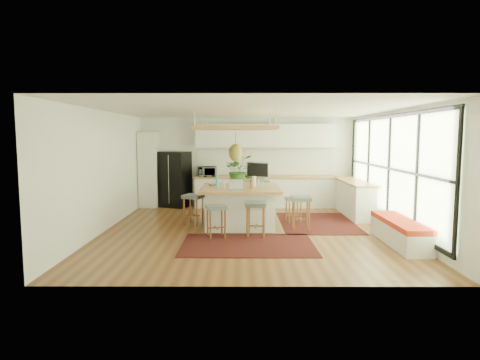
{
  "coord_description": "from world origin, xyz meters",
  "views": [
    {
      "loc": [
        -0.17,
        -9.11,
        2.11
      ],
      "look_at": [
        -0.2,
        0.5,
        1.1
      ],
      "focal_mm": 30.64,
      "sensor_mm": 36.0,
      "label": 1
    }
  ],
  "objects_px": {
    "monitor": "(258,174)",
    "microwave": "(207,170)",
    "island": "(240,206)",
    "stool_left_side": "(193,210)",
    "fridge": "(175,176)",
    "island_plant": "(239,173)",
    "stool_right_back": "(293,209)",
    "stool_right_front": "(301,214)",
    "stool_near_left": "(216,221)",
    "stool_near_right": "(256,220)",
    "laptop": "(237,185)"
  },
  "relations": [
    {
      "from": "stool_near_right",
      "to": "island_plant",
      "type": "relative_size",
      "value": 1.0
    },
    {
      "from": "stool_near_right",
      "to": "laptop",
      "type": "xyz_separation_m",
      "value": [
        -0.42,
        0.58,
        0.7
      ]
    },
    {
      "from": "fridge",
      "to": "laptop",
      "type": "bearing_deg",
      "value": -37.21
    },
    {
      "from": "fridge",
      "to": "island_plant",
      "type": "xyz_separation_m",
      "value": [
        1.95,
        -2.22,
        0.3
      ]
    },
    {
      "from": "stool_right_back",
      "to": "stool_near_right",
      "type": "bearing_deg",
      "value": -124.53
    },
    {
      "from": "monitor",
      "to": "island_plant",
      "type": "distance_m",
      "value": 0.48
    },
    {
      "from": "stool_left_side",
      "to": "laptop",
      "type": "height_order",
      "value": "laptop"
    },
    {
      "from": "stool_right_front",
      "to": "island_plant",
      "type": "xyz_separation_m",
      "value": [
        -1.44,
        0.81,
        0.87
      ]
    },
    {
      "from": "laptop",
      "to": "island",
      "type": "bearing_deg",
      "value": 74.72
    },
    {
      "from": "stool_right_front",
      "to": "island",
      "type": "bearing_deg",
      "value": 165.14
    },
    {
      "from": "stool_near_right",
      "to": "stool_left_side",
      "type": "relative_size",
      "value": 1.02
    },
    {
      "from": "microwave",
      "to": "island_plant",
      "type": "distance_m",
      "value": 2.38
    },
    {
      "from": "stool_near_left",
      "to": "island",
      "type": "bearing_deg",
      "value": 67.27
    },
    {
      "from": "stool_near_right",
      "to": "stool_left_side",
      "type": "distance_m",
      "value": 1.89
    },
    {
      "from": "stool_right_front",
      "to": "microwave",
      "type": "relative_size",
      "value": 1.37
    },
    {
      "from": "stool_near_left",
      "to": "stool_right_front",
      "type": "xyz_separation_m",
      "value": [
        1.9,
        0.83,
        0.0
      ]
    },
    {
      "from": "monitor",
      "to": "microwave",
      "type": "xyz_separation_m",
      "value": [
        -1.44,
        2.17,
        -0.08
      ]
    },
    {
      "from": "stool_right_back",
      "to": "monitor",
      "type": "xyz_separation_m",
      "value": [
        -0.88,
        0.14,
        0.83
      ]
    },
    {
      "from": "stool_right_back",
      "to": "stool_right_front",
      "type": "bearing_deg",
      "value": -82.94
    },
    {
      "from": "stool_near_left",
      "to": "stool_right_back",
      "type": "height_order",
      "value": "stool_near_left"
    },
    {
      "from": "stool_left_side",
      "to": "monitor",
      "type": "xyz_separation_m",
      "value": [
        1.56,
        0.37,
        0.83
      ]
    },
    {
      "from": "microwave",
      "to": "stool_near_left",
      "type": "bearing_deg",
      "value": -93.74
    },
    {
      "from": "stool_right_front",
      "to": "monitor",
      "type": "xyz_separation_m",
      "value": [
        -0.96,
        0.82,
        0.83
      ]
    },
    {
      "from": "microwave",
      "to": "stool_left_side",
      "type": "bearing_deg",
      "value": -104.05
    },
    {
      "from": "stool_right_back",
      "to": "island_plant",
      "type": "xyz_separation_m",
      "value": [
        -1.36,
        0.13,
        0.87
      ]
    },
    {
      "from": "island_plant",
      "to": "stool_left_side",
      "type": "bearing_deg",
      "value": -161.49
    },
    {
      "from": "fridge",
      "to": "laptop",
      "type": "xyz_separation_m",
      "value": [
        1.91,
        -3.2,
        0.12
      ]
    },
    {
      "from": "stool_right_front",
      "to": "monitor",
      "type": "bearing_deg",
      "value": 139.73
    },
    {
      "from": "island",
      "to": "stool_right_back",
      "type": "relative_size",
      "value": 2.92
    },
    {
      "from": "island",
      "to": "stool_right_front",
      "type": "xyz_separation_m",
      "value": [
        1.4,
        -0.37,
        -0.11
      ]
    },
    {
      "from": "stool_near_left",
      "to": "microwave",
      "type": "bearing_deg",
      "value": 97.53
    },
    {
      "from": "island",
      "to": "stool_left_side",
      "type": "relative_size",
      "value": 2.53
    },
    {
      "from": "laptop",
      "to": "microwave",
      "type": "bearing_deg",
      "value": 99.75
    },
    {
      "from": "island",
      "to": "stool_left_side",
      "type": "bearing_deg",
      "value": 176.05
    },
    {
      "from": "stool_right_front",
      "to": "microwave",
      "type": "bearing_deg",
      "value": 128.79
    },
    {
      "from": "stool_left_side",
      "to": "laptop",
      "type": "distance_m",
      "value": 1.4
    },
    {
      "from": "fridge",
      "to": "stool_right_back",
      "type": "xyz_separation_m",
      "value": [
        3.3,
        -2.36,
        -0.57
      ]
    },
    {
      "from": "laptop",
      "to": "stool_near_right",
      "type": "bearing_deg",
      "value": -60.38
    },
    {
      "from": "island",
      "to": "stool_right_front",
      "type": "relative_size",
      "value": 2.47
    },
    {
      "from": "fridge",
      "to": "stool_right_back",
      "type": "bearing_deg",
      "value": -13.56
    },
    {
      "from": "island",
      "to": "stool_right_front",
      "type": "distance_m",
      "value": 1.45
    },
    {
      "from": "stool_right_front",
      "to": "island_plant",
      "type": "bearing_deg",
      "value": 150.59
    },
    {
      "from": "stool_near_left",
      "to": "stool_left_side",
      "type": "xyz_separation_m",
      "value": [
        -0.63,
        1.27,
        0.0
      ]
    },
    {
      "from": "microwave",
      "to": "fridge",
      "type": "bearing_deg",
      "value": 166.23
    },
    {
      "from": "stool_near_left",
      "to": "microwave",
      "type": "distance_m",
      "value": 3.92
    },
    {
      "from": "monitor",
      "to": "microwave",
      "type": "bearing_deg",
      "value": 150.43
    },
    {
      "from": "island",
      "to": "laptop",
      "type": "relative_size",
      "value": 5.37
    },
    {
      "from": "stool_right_back",
      "to": "microwave",
      "type": "distance_m",
      "value": 3.36
    },
    {
      "from": "microwave",
      "to": "monitor",
      "type": "bearing_deg",
      "value": -67.75
    },
    {
      "from": "stool_near_left",
      "to": "stool_right_front",
      "type": "height_order",
      "value": "stool_right_front"
    }
  ]
}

